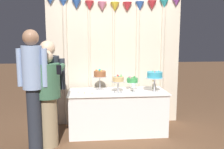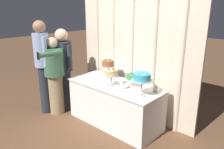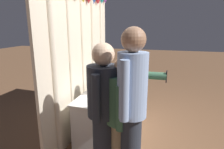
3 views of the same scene
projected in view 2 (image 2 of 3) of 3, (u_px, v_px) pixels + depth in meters
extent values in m
plane|color=brown|center=(111.00, 125.00, 3.90)|extent=(24.00, 24.00, 0.00)
cube|color=beige|center=(134.00, 47.00, 3.94)|extent=(2.50, 0.04, 2.59)
cylinder|color=beige|center=(97.00, 42.00, 4.50)|extent=(0.08, 0.08, 2.59)
cylinder|color=beige|center=(113.00, 44.00, 4.22)|extent=(0.05, 0.05, 2.59)
cylinder|color=beige|center=(132.00, 47.00, 3.93)|extent=(0.05, 0.05, 2.59)
cylinder|color=beige|center=(154.00, 51.00, 3.64)|extent=(0.08, 0.08, 2.59)
cylinder|color=beige|center=(182.00, 55.00, 3.33)|extent=(0.07, 0.07, 2.59)
cube|color=white|center=(115.00, 104.00, 3.86)|extent=(1.63, 0.69, 0.72)
cube|color=white|center=(115.00, 85.00, 3.75)|extent=(1.68, 0.74, 0.01)
cylinder|color=#B2B2B7|center=(108.00, 78.00, 4.03)|extent=(0.16, 0.16, 0.01)
cylinder|color=#B2B2B7|center=(108.00, 72.00, 4.00)|extent=(0.02, 0.02, 0.22)
cylinder|color=#B2B2B7|center=(108.00, 66.00, 3.96)|extent=(0.26, 0.26, 0.01)
cylinder|color=#995633|center=(108.00, 63.00, 3.95)|extent=(0.21, 0.21, 0.09)
cone|color=yellow|center=(109.00, 60.00, 3.91)|extent=(0.02, 0.02, 0.03)
sphere|color=#2DB2B7|center=(109.00, 59.00, 3.95)|extent=(0.04, 0.04, 0.04)
sphere|color=orange|center=(105.00, 59.00, 3.97)|extent=(0.03, 0.03, 0.03)
sphere|color=green|center=(106.00, 60.00, 3.91)|extent=(0.02, 0.02, 0.02)
cylinder|color=#B2B2B7|center=(111.00, 85.00, 3.68)|extent=(0.15, 0.15, 0.01)
cylinder|color=#B2B2B7|center=(111.00, 80.00, 3.65)|extent=(0.02, 0.02, 0.17)
cylinder|color=#B2B2B7|center=(111.00, 75.00, 3.62)|extent=(0.23, 0.23, 0.01)
cylinder|color=#DBB775|center=(111.00, 72.00, 3.61)|extent=(0.19, 0.19, 0.07)
cone|color=green|center=(114.00, 69.00, 3.57)|extent=(0.03, 0.03, 0.05)
sphere|color=#DB333D|center=(113.00, 69.00, 3.63)|extent=(0.03, 0.03, 0.03)
cone|color=blue|center=(109.00, 69.00, 3.62)|extent=(0.02, 0.02, 0.03)
sphere|color=#2DB2B7|center=(110.00, 70.00, 3.56)|extent=(0.02, 0.02, 0.02)
cylinder|color=silver|center=(132.00, 86.00, 3.65)|extent=(0.13, 0.13, 0.01)
cylinder|color=silver|center=(132.00, 82.00, 3.63)|extent=(0.02, 0.02, 0.11)
cylinder|color=silver|center=(132.00, 79.00, 3.61)|extent=(0.24, 0.24, 0.01)
cylinder|color=#388E47|center=(132.00, 77.00, 3.60)|extent=(0.19, 0.19, 0.08)
sphere|color=green|center=(135.00, 74.00, 3.56)|extent=(0.04, 0.04, 0.04)
sphere|color=pink|center=(132.00, 72.00, 3.64)|extent=(0.03, 0.03, 0.03)
sphere|color=pink|center=(129.00, 74.00, 3.58)|extent=(0.02, 0.02, 0.02)
cylinder|color=silver|center=(141.00, 95.00, 3.27)|extent=(0.12, 0.12, 0.01)
cylinder|color=silver|center=(141.00, 88.00, 3.23)|extent=(0.02, 0.02, 0.23)
cylinder|color=silver|center=(142.00, 80.00, 3.20)|extent=(0.31, 0.31, 0.01)
cylinder|color=#3DB2D1|center=(142.00, 77.00, 3.18)|extent=(0.26, 0.26, 0.10)
sphere|color=#2DB2B7|center=(147.00, 73.00, 3.13)|extent=(0.02, 0.02, 0.02)
cone|color=green|center=(142.00, 72.00, 3.20)|extent=(0.02, 0.02, 0.03)
cone|color=#DB333D|center=(139.00, 73.00, 3.14)|extent=(0.02, 0.02, 0.03)
cylinder|color=silver|center=(122.00, 90.00, 3.50)|extent=(0.06, 0.06, 0.00)
cylinder|color=silver|center=(122.00, 87.00, 3.48)|extent=(0.01, 0.01, 0.08)
cylinder|color=silver|center=(122.00, 83.00, 3.46)|extent=(0.07, 0.07, 0.08)
cylinder|color=beige|center=(155.00, 89.00, 3.41)|extent=(0.07, 0.07, 0.09)
sphere|color=#E5C666|center=(153.00, 83.00, 3.38)|extent=(0.03, 0.03, 0.03)
sphere|color=white|center=(157.00, 86.00, 3.39)|extent=(0.03, 0.03, 0.03)
sphere|color=silver|center=(155.00, 86.00, 3.37)|extent=(0.04, 0.04, 0.04)
cylinder|color=beige|center=(84.00, 77.00, 4.10)|extent=(0.04, 0.04, 0.02)
sphere|color=#F9CC4C|center=(84.00, 76.00, 4.09)|extent=(0.01, 0.01, 0.01)
cylinder|color=beige|center=(85.00, 79.00, 3.97)|extent=(0.04, 0.04, 0.02)
sphere|color=#F9CC4C|center=(85.00, 78.00, 3.96)|extent=(0.01, 0.01, 0.01)
cylinder|color=beige|center=(90.00, 81.00, 3.90)|extent=(0.05, 0.05, 0.01)
sphere|color=#F9CC4C|center=(90.00, 80.00, 3.89)|extent=(0.01, 0.01, 0.01)
cylinder|color=#282D38|center=(65.00, 90.00, 4.39)|extent=(0.26, 0.26, 0.81)
cylinder|color=#282D38|center=(63.00, 56.00, 4.19)|extent=(0.36, 0.36, 0.55)
sphere|color=beige|center=(61.00, 35.00, 4.07)|extent=(0.24, 0.24, 0.24)
cube|color=#232328|center=(55.00, 56.00, 4.07)|extent=(0.04, 0.01, 0.35)
cylinder|color=#282D38|center=(56.00, 55.00, 4.33)|extent=(0.08, 0.08, 0.49)
cylinder|color=#282D38|center=(70.00, 58.00, 4.05)|extent=(0.08, 0.08, 0.49)
cylinder|color=#282D38|center=(45.00, 90.00, 4.25)|extent=(0.24, 0.24, 0.93)
cylinder|color=#93ADD6|center=(41.00, 50.00, 4.01)|extent=(0.34, 0.34, 0.61)
sphere|color=#A37556|center=(39.00, 27.00, 3.89)|extent=(0.22, 0.22, 0.22)
cylinder|color=#93ADD6|center=(38.00, 49.00, 4.16)|extent=(0.08, 0.08, 0.54)
cylinder|color=#93ADD6|center=(45.00, 52.00, 3.87)|extent=(0.08, 0.08, 0.54)
cylinder|color=#9E8966|center=(56.00, 94.00, 4.24)|extent=(0.30, 0.30, 0.76)
cylinder|color=#3D6B4C|center=(54.00, 62.00, 4.05)|extent=(0.41, 0.41, 0.51)
sphere|color=beige|center=(52.00, 43.00, 3.94)|extent=(0.20, 0.20, 0.20)
cylinder|color=#3D6B4C|center=(46.00, 61.00, 4.18)|extent=(0.08, 0.08, 0.45)
cylinder|color=#3D6B4C|center=(50.00, 54.00, 3.69)|extent=(0.08, 0.45, 0.08)
cube|color=black|center=(38.00, 56.00, 3.54)|extent=(0.06, 0.01, 0.12)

